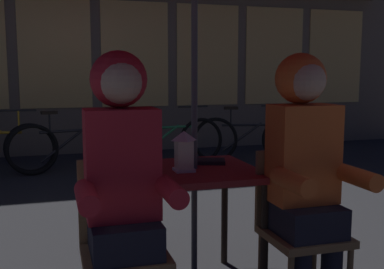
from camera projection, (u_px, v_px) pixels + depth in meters
name	position (u px, v px, depth m)	size (l,w,h in m)	color
cafe_table	(194.00, 185.00, 2.73)	(0.72, 0.72, 0.74)	maroon
lantern	(184.00, 150.00, 2.62)	(0.11, 0.11, 0.23)	white
chair_left	(122.00, 239.00, 2.26)	(0.40, 0.40, 0.87)	olive
chair_right	(298.00, 221.00, 2.54)	(0.40, 0.40, 0.87)	olive
person_left_hooded	(123.00, 170.00, 2.16)	(0.45, 0.56, 1.40)	black
person_right_hooded	(305.00, 159.00, 2.44)	(0.45, 0.56, 1.40)	black
bicycle_third	(72.00, 146.00, 6.13)	(1.66, 0.39, 0.84)	black
bicycle_fourth	(167.00, 141.00, 6.51)	(1.68, 0.15, 0.84)	black
bicycle_fifth	(250.00, 138.00, 6.81)	(1.66, 0.38, 0.84)	black
book	(209.00, 161.00, 2.87)	(0.20, 0.14, 0.02)	black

